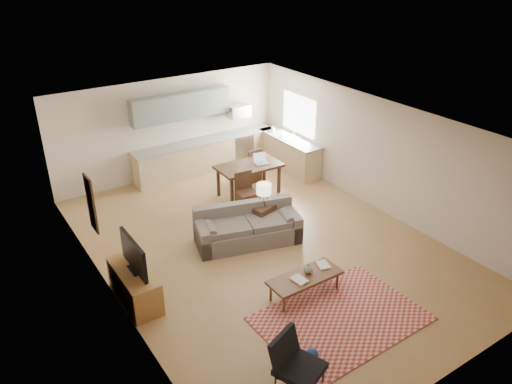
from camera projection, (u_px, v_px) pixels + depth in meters
room at (264, 189)px, 10.11m from camera, size 9.00×9.00×9.00m
kitchen_counter_back at (206, 155)px, 14.06m from camera, size 4.26×0.64×0.92m
kitchen_counter_right at (289, 153)px, 14.19m from camera, size 0.64×2.26×0.92m
kitchen_range at (239, 147)px, 14.61m from camera, size 0.62×0.62×0.90m
kitchen_microwave at (238, 111)px, 14.14m from camera, size 0.62×0.40×0.35m
upper_cabinets at (181, 106)px, 13.21m from camera, size 2.80×0.34×0.70m
window_right at (299, 114)px, 13.85m from camera, size 0.02×1.40×1.05m
wall_art_left at (92, 204)px, 9.09m from camera, size 0.06×0.42×1.10m
triptych at (166, 114)px, 13.21m from camera, size 1.70×0.04×0.50m
rug at (341, 318)px, 8.60m from camera, size 2.79×1.96×0.02m
sofa at (248, 226)px, 10.65m from camera, size 2.49×1.59×0.80m
coffee_table at (305, 285)px, 9.10m from camera, size 1.41×0.56×0.42m
book_a at (295, 282)px, 8.82m from camera, size 0.27×0.33×0.03m
book_b at (318, 266)px, 9.28m from camera, size 0.38×0.42×0.02m
vase at (308, 268)px, 9.06m from camera, size 0.24×0.24×0.19m
armchair at (300, 365)px, 7.13m from camera, size 0.92×0.92×0.81m
tv_credenza at (135, 285)px, 8.93m from camera, size 0.53×1.37×0.63m
tv at (134, 255)px, 8.67m from camera, size 0.11×1.06×0.63m
console_table at (264, 218)px, 11.07m from camera, size 0.64×0.50×0.67m
table_lamp at (264, 194)px, 10.80m from camera, size 0.37×0.37×0.53m
dining_table at (249, 180)px, 12.71m from camera, size 1.63×0.95×0.82m
dining_chair_near at (247, 192)px, 11.92m from camera, size 0.50×0.52×0.95m
dining_chair_far at (250, 164)px, 13.44m from camera, size 0.50×0.52×0.96m
laptop at (262, 159)px, 12.55m from camera, size 0.38×0.31×0.26m
soap_bottle at (273, 129)px, 14.38m from camera, size 0.09×0.10×0.19m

